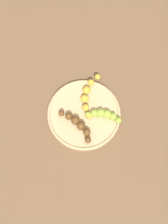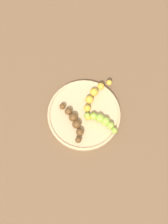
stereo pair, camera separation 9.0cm
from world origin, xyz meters
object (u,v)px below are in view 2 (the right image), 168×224
at_px(banana_green, 102,121).
at_px(banana_spotted, 94,97).
at_px(fruit_bowl, 84,114).
at_px(banana_overripe, 74,121).

bearing_deg(banana_green, banana_spotted, 47.48).
relative_size(banana_spotted, banana_green, 1.34).
bearing_deg(fruit_bowl, banana_spotted, 70.44).
distance_m(fruit_bowl, banana_spotted, 0.07).
height_order(banana_spotted, banana_overripe, banana_overripe).
bearing_deg(banana_overripe, fruit_bowl, 16.40).
xyz_separation_m(banana_spotted, banana_green, (0.04, -0.08, 0.00)).
height_order(fruit_bowl, banana_green, banana_green).
bearing_deg(banana_overripe, banana_green, -24.25).
bearing_deg(fruit_bowl, banana_overripe, -126.45).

